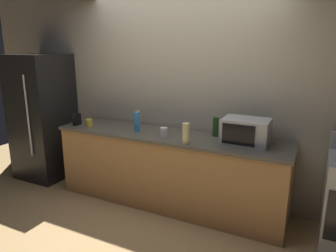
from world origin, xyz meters
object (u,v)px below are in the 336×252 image
object	(u,v)px
bottle_wine	(216,127)
bottle_vinegar	(186,133)
mug_white	(164,132)
mug_yellow	(89,123)
bottle_hand_soap	(138,118)
bottle_spray_cleaner	(137,122)
refrigerator	(43,117)
microwave	(246,131)
cordless_phone	(77,119)

from	to	relation	value
bottle_wine	bottle_vinegar	xyz separation A→B (m)	(-0.19, -0.41, 0.00)
mug_white	mug_yellow	world-z (taller)	mug_white
bottle_wine	bottle_vinegar	distance (m)	0.46
bottle_wine	bottle_hand_soap	world-z (taller)	bottle_wine
bottle_wine	bottle_spray_cleaner	distance (m)	0.95
bottle_vinegar	mug_yellow	size ratio (longest dim) A/B	2.49
bottle_vinegar	bottle_spray_cleaner	size ratio (longest dim) A/B	0.96
refrigerator	mug_yellow	xyz separation A→B (m)	(0.96, -0.11, 0.04)
refrigerator	bottle_spray_cleaner	world-z (taller)	refrigerator
bottle_vinegar	bottle_spray_cleaner	world-z (taller)	bottle_spray_cleaner
bottle_spray_cleaner	mug_white	bearing A→B (deg)	-7.64
mug_white	mug_yellow	xyz separation A→B (m)	(-1.08, -0.02, -0.01)
bottle_wine	bottle_spray_cleaner	world-z (taller)	bottle_spray_cleaner
bottle_hand_soap	bottle_spray_cleaner	bearing A→B (deg)	-60.20
bottle_vinegar	mug_yellow	world-z (taller)	bottle_vinegar
bottle_spray_cleaner	microwave	bearing A→B (deg)	4.01
cordless_phone	bottle_vinegar	bearing A→B (deg)	-0.49
bottle_hand_soap	mug_white	distance (m)	0.59
bottle_spray_cleaner	mug_yellow	distance (m)	0.69
refrigerator	mug_white	distance (m)	2.05
microwave	bottle_vinegar	distance (m)	0.63
cordless_phone	bottle_wine	bearing A→B (deg)	13.02
bottle_hand_soap	bottle_spray_cleaner	xyz separation A→B (m)	(0.13, -0.22, 0.02)
bottle_hand_soap	mug_yellow	distance (m)	0.63
cordless_phone	mug_yellow	world-z (taller)	cordless_phone
bottle_hand_soap	bottle_vinegar	xyz separation A→B (m)	(0.86, -0.42, 0.01)
bottle_spray_cleaner	refrigerator	bearing A→B (deg)	178.50
cordless_phone	bottle_spray_cleaner	distance (m)	0.88
refrigerator	cordless_phone	size ratio (longest dim) A/B	12.00
bottle_hand_soap	mug_white	size ratio (longest dim) A/B	1.94
bottle_vinegar	mug_white	distance (m)	0.37
microwave	mug_yellow	distance (m)	1.99
cordless_phone	bottle_wine	size ratio (longest dim) A/B	0.67
refrigerator	microwave	bearing A→B (deg)	0.93
microwave	bottle_wine	world-z (taller)	microwave
bottle_spray_cleaner	mug_white	xyz separation A→B (m)	(0.39, -0.05, -0.07)
microwave	cordless_phone	xyz separation A→B (m)	(-2.17, -0.18, -0.06)
microwave	mug_yellow	bearing A→B (deg)	-175.38
mug_yellow	microwave	bearing A→B (deg)	4.62
mug_yellow	refrigerator	bearing A→B (deg)	173.35
mug_yellow	bottle_hand_soap	bearing A→B (deg)	27.81
cordless_phone	bottle_hand_soap	distance (m)	0.81
bottle_wine	mug_yellow	size ratio (longest dim) A/B	2.49
bottle_spray_cleaner	mug_white	world-z (taller)	bottle_spray_cleaner
refrigerator	microwave	size ratio (longest dim) A/B	3.75
bottle_spray_cleaner	mug_white	distance (m)	0.40
bottle_hand_soap	mug_yellow	size ratio (longest dim) A/B	2.20
microwave	mug_yellow	xyz separation A→B (m)	(-1.98, -0.16, -0.09)
bottle_hand_soap	mug_yellow	bearing A→B (deg)	-152.19
bottle_hand_soap	bottle_vinegar	size ratio (longest dim) A/B	0.88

